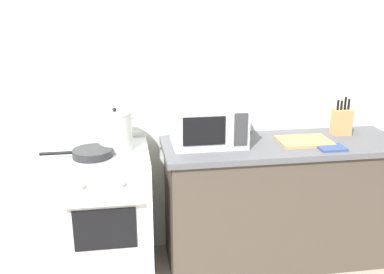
% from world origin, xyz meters
% --- Properties ---
extents(back_wall, '(4.40, 0.10, 2.50)m').
position_xyz_m(back_wall, '(0.30, 0.97, 1.25)').
color(back_wall, silver).
rests_on(back_wall, ground_plane).
extents(lower_cabinet_right, '(1.64, 0.56, 0.88)m').
position_xyz_m(lower_cabinet_right, '(0.90, 0.62, 0.44)').
color(lower_cabinet_right, '#4C4238').
rests_on(lower_cabinet_right, ground_plane).
extents(countertop_right, '(1.70, 0.60, 0.04)m').
position_xyz_m(countertop_right, '(0.90, 0.62, 0.90)').
color(countertop_right, '#59595E').
rests_on(countertop_right, lower_cabinet_right).
extents(stove, '(0.60, 0.64, 0.92)m').
position_xyz_m(stove, '(-0.35, 0.60, 0.46)').
color(stove, white).
rests_on(stove, ground_plane).
extents(stock_pot, '(0.31, 0.23, 0.29)m').
position_xyz_m(stock_pot, '(-0.26, 0.66, 1.05)').
color(stock_pot, silver).
rests_on(stock_pot, stove).
extents(frying_pan, '(0.46, 0.26, 0.05)m').
position_xyz_m(frying_pan, '(-0.42, 0.54, 0.95)').
color(frying_pan, '#28282B').
rests_on(frying_pan, stove).
extents(microwave, '(0.50, 0.37, 0.30)m').
position_xyz_m(microwave, '(0.37, 0.68, 1.07)').
color(microwave, silver).
rests_on(microwave, countertop_right).
extents(cutting_board, '(0.36, 0.26, 0.02)m').
position_xyz_m(cutting_board, '(1.05, 0.60, 0.93)').
color(cutting_board, tan).
rests_on(cutting_board, countertop_right).
extents(knife_block, '(0.13, 0.10, 0.28)m').
position_xyz_m(knife_block, '(1.39, 0.74, 1.02)').
color(knife_block, tan).
rests_on(knife_block, countertop_right).
extents(oven_mitt, '(0.18, 0.14, 0.02)m').
position_xyz_m(oven_mitt, '(1.17, 0.44, 0.93)').
color(oven_mitt, '#33477A').
rests_on(oven_mitt, countertop_right).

